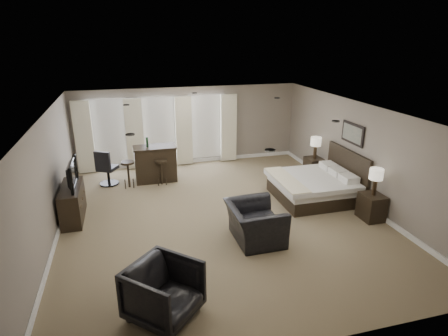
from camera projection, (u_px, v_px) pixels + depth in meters
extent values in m
cube|color=#736449|center=(220.00, 216.00, 9.20)|extent=(7.60, 8.60, 0.04)
cube|color=silver|center=(220.00, 111.00, 8.33)|extent=(7.60, 8.60, 0.04)
cube|color=gray|center=(189.00, 126.00, 12.63)|extent=(7.50, 0.04, 2.60)
cube|color=gray|center=(302.00, 270.00, 4.90)|extent=(7.50, 0.04, 2.60)
cube|color=gray|center=(47.00, 182.00, 7.84)|extent=(0.04, 8.50, 2.60)
cube|color=gray|center=(360.00, 154.00, 9.68)|extent=(0.04, 8.50, 2.60)
cube|color=silver|center=(109.00, 133.00, 11.95)|extent=(1.15, 0.04, 2.05)
cube|color=silver|center=(159.00, 130.00, 12.34)|extent=(1.15, 0.04, 2.05)
cube|color=silver|center=(206.00, 127.00, 12.74)|extent=(1.15, 0.04, 2.05)
cube|color=beige|center=(84.00, 137.00, 11.68)|extent=(0.55, 0.12, 2.30)
cube|color=beige|center=(135.00, 134.00, 12.06)|extent=(0.55, 0.12, 2.30)
cube|color=beige|center=(184.00, 131.00, 12.45)|extent=(0.55, 0.12, 2.30)
cube|color=beige|center=(228.00, 128.00, 12.84)|extent=(0.55, 0.12, 2.30)
cube|color=silver|center=(310.00, 177.00, 9.95)|extent=(2.03, 1.94, 1.29)
cube|color=black|center=(372.00, 207.00, 8.96)|extent=(0.48, 0.58, 0.63)
cube|color=black|center=(314.00, 168.00, 11.60)|extent=(0.47, 0.57, 0.63)
cube|color=beige|center=(375.00, 182.00, 8.75)|extent=(0.32, 0.32, 0.65)
cube|color=beige|center=(315.00, 148.00, 11.38)|extent=(0.32, 0.32, 0.67)
cube|color=slate|center=(352.00, 134.00, 9.86)|extent=(0.04, 0.96, 0.56)
cube|color=black|center=(73.00, 203.00, 8.95)|extent=(0.46, 1.42, 0.83)
imported|color=black|center=(70.00, 184.00, 8.79)|extent=(0.64, 1.12, 0.15)
imported|color=black|center=(255.00, 217.00, 7.97)|extent=(0.83, 1.26, 1.09)
imported|color=black|center=(164.00, 289.00, 5.78)|extent=(1.34, 1.34, 1.01)
cube|color=black|center=(155.00, 164.00, 11.26)|extent=(1.26, 0.65, 1.09)
cube|color=black|center=(129.00, 174.00, 10.82)|extent=(0.47, 0.47, 0.78)
cube|color=black|center=(161.00, 172.00, 11.04)|extent=(0.39, 0.39, 0.75)
cube|color=black|center=(108.00, 167.00, 10.97)|extent=(0.75, 0.75, 1.09)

